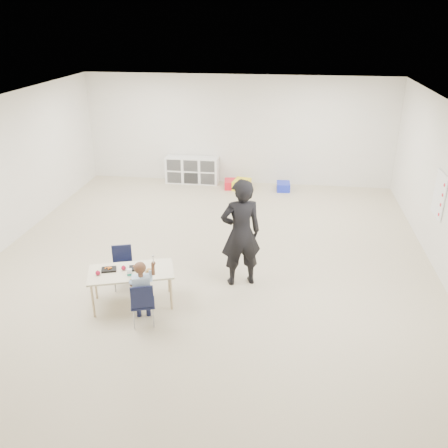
# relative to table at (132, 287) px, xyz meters

# --- Properties ---
(room) EXTENTS (9.00, 9.02, 2.80)m
(room) POSITION_rel_table_xyz_m (0.95, 1.61, 1.10)
(room) COLOR beige
(room) RESTS_ON ground
(table) EXTENTS (1.40, 1.00, 0.58)m
(table) POSITION_rel_table_xyz_m (0.00, 0.00, 0.00)
(table) COLOR beige
(table) RESTS_ON ground
(chair_near) EXTENTS (0.42, 0.41, 0.70)m
(chair_near) POSITION_rel_table_xyz_m (0.31, -0.46, 0.05)
(chair_near) COLOR #111533
(chair_near) RESTS_ON ground
(chair_far) EXTENTS (0.42, 0.41, 0.70)m
(chair_far) POSITION_rel_table_xyz_m (-0.31, 0.46, 0.05)
(chair_far) COLOR #111533
(chair_far) RESTS_ON ground
(child) EXTENTS (0.59, 0.59, 1.10)m
(child) POSITION_rel_table_xyz_m (0.31, -0.46, 0.26)
(child) COLOR #BCD5FE
(child) RESTS_ON chair_near
(lunch_tray_near) EXTENTS (0.26, 0.22, 0.03)m
(lunch_tray_near) POSITION_rel_table_xyz_m (0.07, 0.08, 0.30)
(lunch_tray_near) COLOR black
(lunch_tray_near) RESTS_ON table
(lunch_tray_far) EXTENTS (0.26, 0.22, 0.03)m
(lunch_tray_far) POSITION_rel_table_xyz_m (-0.34, -0.03, 0.30)
(lunch_tray_far) COLOR black
(lunch_tray_far) RESTS_ON table
(milk_carton) EXTENTS (0.09, 0.09, 0.10)m
(milk_carton) POSITION_rel_table_xyz_m (0.02, -0.13, 0.34)
(milk_carton) COLOR white
(milk_carton) RESTS_ON table
(bread_roll) EXTENTS (0.09, 0.09, 0.07)m
(bread_roll) POSITION_rel_table_xyz_m (0.29, -0.00, 0.32)
(bread_roll) COLOR tan
(bread_roll) RESTS_ON table
(apple_near) EXTENTS (0.07, 0.07, 0.07)m
(apple_near) POSITION_rel_table_xyz_m (-0.12, 0.02, 0.32)
(apple_near) COLOR maroon
(apple_near) RESTS_ON table
(apple_far) EXTENTS (0.07, 0.07, 0.07)m
(apple_far) POSITION_rel_table_xyz_m (-0.45, -0.19, 0.32)
(apple_far) COLOR maroon
(apple_far) RESTS_ON table
(cubby_shelf) EXTENTS (1.40, 0.40, 0.70)m
(cubby_shelf) POSITION_rel_table_xyz_m (-0.25, 5.89, 0.05)
(cubby_shelf) COLOR white
(cubby_shelf) RESTS_ON ground
(rules_poster) EXTENTS (0.02, 0.60, 0.80)m
(rules_poster) POSITION_rel_table_xyz_m (4.93, 2.21, 0.95)
(rules_poster) COLOR white
(rules_poster) RESTS_ON room
(adult) EXTENTS (0.78, 0.64, 1.83)m
(adult) POSITION_rel_table_xyz_m (1.58, 0.87, 0.62)
(adult) COLOR black
(adult) RESTS_ON ground
(bin_red) EXTENTS (0.40, 0.48, 0.21)m
(bin_red) POSITION_rel_table_xyz_m (0.84, 5.59, -0.19)
(bin_red) COLOR red
(bin_red) RESTS_ON ground
(bin_yellow) EXTENTS (0.48, 0.56, 0.24)m
(bin_yellow) POSITION_rel_table_xyz_m (1.12, 5.55, -0.17)
(bin_yellow) COLOR yellow
(bin_yellow) RESTS_ON ground
(bin_blue) EXTENTS (0.35, 0.44, 0.21)m
(bin_blue) POSITION_rel_table_xyz_m (2.19, 5.59, -0.19)
(bin_blue) COLOR #1A2AC6
(bin_blue) RESTS_ON ground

